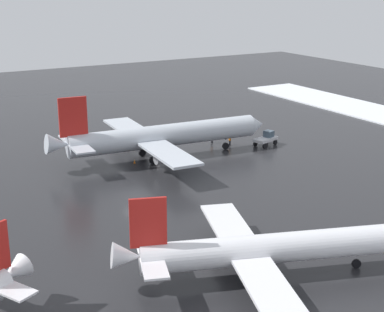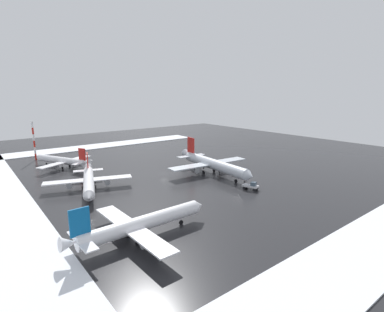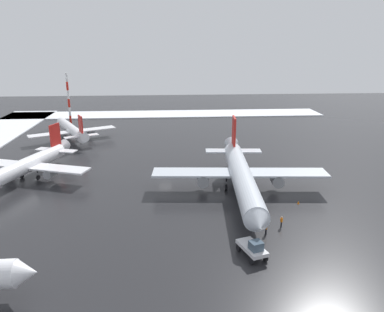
% 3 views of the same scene
% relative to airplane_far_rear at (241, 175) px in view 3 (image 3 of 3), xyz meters
% --- Properties ---
extents(ground_plane, '(240.00, 240.00, 0.00)m').
position_rel_airplane_far_rear_xyz_m(ground_plane, '(-11.09, -13.29, -3.74)').
color(ground_plane, '#232326').
extents(snow_bank_left, '(14.00, 116.00, 0.27)m').
position_rel_airplane_far_rear_xyz_m(snow_bank_left, '(-78.09, -13.29, -3.60)').
color(snow_bank_left, white).
rests_on(snow_bank_left, ground_plane).
extents(airplane_far_rear, '(38.11, 31.63, 11.31)m').
position_rel_airplane_far_rear_xyz_m(airplane_far_rear, '(0.00, 0.00, 0.00)').
color(airplane_far_rear, silver).
rests_on(airplane_far_rear, ground_plane).
extents(airplane_parked_portside, '(26.08, 22.22, 8.35)m').
position_rel_airplane_far_rear_xyz_m(airplane_parked_portside, '(-42.54, -39.09, -0.98)').
color(airplane_parked_portside, white).
rests_on(airplane_parked_portside, ground_plane).
extents(airplane_foreground_jet, '(29.77, 25.11, 9.11)m').
position_rel_airplane_far_rear_xyz_m(airplane_foreground_jet, '(-9.33, -40.61, -0.73)').
color(airplane_foreground_jet, white).
rests_on(airplane_foreground_jet, ground_plane).
extents(pushback_tug, '(5.06, 3.52, 2.50)m').
position_rel_airplane_far_rear_xyz_m(pushback_tug, '(19.69, -2.29, -2.45)').
color(pushback_tug, silver).
rests_on(pushback_tug, ground_plane).
extents(ground_crew_mid_apron, '(0.36, 0.36, 1.71)m').
position_rel_airplane_far_rear_xyz_m(ground_crew_mid_apron, '(0.55, 2.65, -2.77)').
color(ground_crew_mid_apron, black).
rests_on(ground_crew_mid_apron, ground_plane).
extents(ground_crew_near_tug, '(0.36, 0.36, 1.71)m').
position_rel_airplane_far_rear_xyz_m(ground_crew_near_tug, '(12.15, 3.67, -2.77)').
color(ground_crew_near_tug, black).
rests_on(ground_crew_near_tug, ground_plane).
extents(ground_crew_by_nose_gear, '(0.36, 0.36, 1.71)m').
position_rel_airplane_far_rear_xyz_m(ground_crew_by_nose_gear, '(14.12, 0.86, -2.77)').
color(ground_crew_by_nose_gear, black).
rests_on(ground_crew_by_nose_gear, ground_plane).
extents(antenna_mast, '(0.70, 0.70, 16.54)m').
position_rel_airplane_far_rear_xyz_m(antenna_mast, '(-63.44, -44.44, 4.53)').
color(antenna_mast, red).
rests_on(antenna_mast, ground_plane).
extents(traffic_cone_near_nose, '(0.36, 0.36, 0.55)m').
position_rel_airplane_far_rear_xyz_m(traffic_cone_near_nose, '(-4.78, -0.30, -3.46)').
color(traffic_cone_near_nose, orange).
rests_on(traffic_cone_near_nose, ground_plane).
extents(traffic_cone_mid_line, '(0.36, 0.36, 0.55)m').
position_rel_airplane_far_rear_xyz_m(traffic_cone_mid_line, '(4.32, 8.98, -3.46)').
color(traffic_cone_mid_line, orange).
rests_on(traffic_cone_mid_line, ground_plane).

